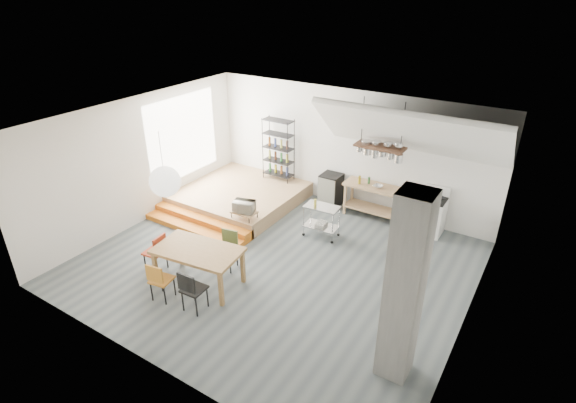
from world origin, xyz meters
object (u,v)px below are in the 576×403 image
Objects in this scene: mini_fridge at (331,190)px; dining_table at (198,253)px; stove at (431,215)px; rolling_cart at (322,217)px.

dining_table is at bearing -97.63° from mini_fridge.
mini_fridge reaches higher than dining_table.
stove is 0.64× the size of dining_table.
stove reaches higher than dining_table.
rolling_cart is (-2.20, -1.58, 0.05)m from stove.
stove is 2.70m from rolling_cart.
dining_table reaches higher than rolling_cart.
rolling_cart is 1.73m from mini_fridge.
stove reaches higher than rolling_cart.
dining_table is 2.16× the size of rolling_cart.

